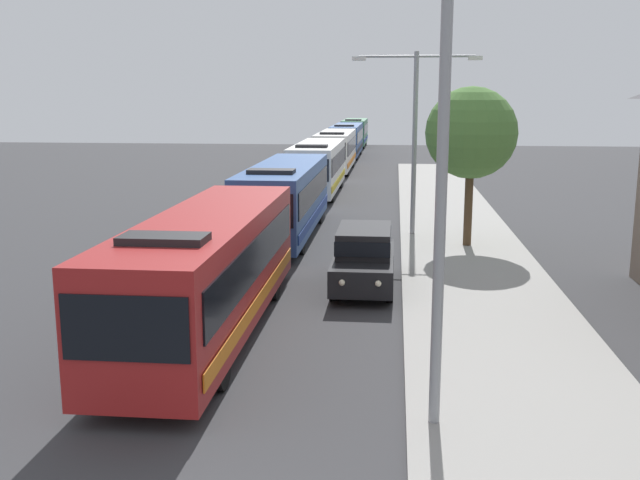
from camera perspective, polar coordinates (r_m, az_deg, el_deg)
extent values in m
cube|color=maroon|center=(18.62, -8.64, -2.15)|extent=(2.50, 11.57, 2.70)
cube|color=black|center=(18.27, -4.81, -1.19)|extent=(0.04, 10.64, 1.00)
cube|color=black|center=(18.90, -12.41, -1.00)|extent=(0.04, 10.64, 1.00)
cube|color=black|center=(13.21, -14.95, -6.69)|extent=(2.30, 0.04, 1.20)
cube|color=orange|center=(18.55, -4.72, -4.66)|extent=(0.03, 10.99, 0.36)
cube|color=black|center=(15.07, -12.06, 0.09)|extent=(1.75, 0.90, 0.16)
cylinder|color=black|center=(15.39, -7.83, -9.72)|extent=(0.28, 1.00, 1.00)
cylinder|color=black|center=(16.03, -15.59, -9.17)|extent=(0.28, 1.00, 1.00)
cylinder|color=black|center=(21.71, -3.65, -3.36)|extent=(0.28, 1.00, 1.00)
cylinder|color=black|center=(22.17, -9.27, -3.18)|extent=(0.28, 1.00, 1.00)
cube|color=#284C8C|center=(31.17, -2.72, 3.40)|extent=(2.50, 11.52, 2.70)
cube|color=black|center=(30.96, -0.39, 4.01)|extent=(0.04, 10.60, 1.00)
cube|color=black|center=(31.33, -5.03, 4.06)|extent=(0.04, 10.60, 1.00)
cube|color=black|center=(25.48, -4.65, 2.27)|extent=(2.30, 0.04, 1.20)
cube|color=navy|center=(31.12, -0.37, 1.91)|extent=(0.03, 10.95, 0.36)
cube|color=black|center=(27.60, -3.81, 5.35)|extent=(1.75, 0.90, 0.16)
cylinder|color=black|center=(27.73, -1.54, -0.10)|extent=(0.28, 1.00, 1.00)
cylinder|color=black|center=(28.09, -5.99, -0.01)|extent=(0.28, 1.00, 1.00)
cylinder|color=black|center=(34.32, -0.10, 2.12)|extent=(0.28, 1.00, 1.00)
cylinder|color=black|center=(34.61, -3.73, 2.18)|extent=(0.28, 1.00, 1.00)
cube|color=silver|center=(44.22, -0.17, 5.77)|extent=(2.50, 10.70, 2.70)
cube|color=black|center=(44.07, 1.48, 6.20)|extent=(0.04, 9.84, 1.00)
cube|color=black|center=(44.34, -1.81, 6.23)|extent=(0.04, 9.84, 1.00)
cube|color=black|center=(38.88, -1.00, 5.44)|extent=(2.30, 0.04, 1.20)
cube|color=gold|center=(44.19, 1.49, 4.72)|extent=(0.03, 10.17, 0.36)
cube|color=black|center=(40.92, -0.64, 7.33)|extent=(1.75, 0.90, 0.16)
cylinder|color=black|center=(40.97, 0.88, 3.63)|extent=(0.28, 1.00, 1.00)
cylinder|color=black|center=(41.22, -2.18, 3.67)|extent=(0.28, 1.00, 1.00)
cylinder|color=black|center=(47.16, 1.54, 4.65)|extent=(0.28, 1.00, 1.00)
cylinder|color=black|center=(47.38, -1.12, 4.68)|extent=(0.28, 1.00, 1.00)
cube|color=silver|center=(57.47, 1.23, 7.06)|extent=(2.50, 11.31, 2.70)
cube|color=black|center=(57.36, 2.51, 7.39)|extent=(0.04, 10.40, 1.00)
cube|color=black|center=(57.56, -0.04, 7.42)|extent=(0.04, 10.40, 1.00)
cube|color=black|center=(51.81, 0.72, 6.92)|extent=(2.30, 0.04, 1.20)
cube|color=orange|center=(57.45, 2.51, 6.25)|extent=(0.03, 10.74, 0.36)
cube|color=black|center=(54.01, 0.95, 8.30)|extent=(1.75, 0.90, 0.16)
cylinder|color=black|center=(54.02, 2.09, 5.50)|extent=(0.28, 1.00, 1.00)
cylinder|color=black|center=(54.20, -0.24, 5.53)|extent=(0.28, 1.00, 1.00)
cylinder|color=black|center=(60.59, 2.51, 6.13)|extent=(0.28, 1.00, 1.00)
cylinder|color=black|center=(60.76, 0.42, 6.16)|extent=(0.28, 1.00, 1.00)
cube|color=#284C8C|center=(70.49, 2.10, 7.85)|extent=(2.50, 11.98, 2.70)
cube|color=black|center=(70.40, 3.14, 8.12)|extent=(0.04, 11.02, 1.00)
cube|color=black|center=(70.57, 1.06, 8.14)|extent=(0.04, 11.02, 1.00)
cube|color=black|center=(64.49, 1.74, 7.79)|extent=(2.30, 0.04, 1.20)
cube|color=black|center=(70.47, 3.14, 7.19)|extent=(0.03, 11.38, 0.36)
cube|color=black|center=(66.83, 1.90, 8.89)|extent=(1.75, 0.90, 0.16)
cylinder|color=black|center=(66.81, 2.83, 6.62)|extent=(0.28, 1.00, 1.00)
cylinder|color=black|center=(66.97, 0.93, 6.64)|extent=(0.28, 1.00, 1.00)
cylinder|color=black|center=(73.79, 3.12, 7.06)|extent=(0.28, 1.00, 1.00)
cylinder|color=black|center=(73.93, 1.40, 7.08)|extent=(0.28, 1.00, 1.00)
cube|color=#33724C|center=(84.38, 2.73, 8.42)|extent=(2.50, 10.78, 2.70)
cube|color=black|center=(84.30, 3.60, 8.65)|extent=(0.04, 9.92, 1.00)
cube|color=black|center=(84.44, 1.86, 8.67)|extent=(0.04, 9.92, 1.00)
cube|color=black|center=(78.97, 2.51, 8.44)|extent=(2.30, 0.04, 1.20)
cube|color=navy|center=(84.36, 3.60, 7.87)|extent=(0.03, 10.24, 0.36)
cube|color=black|center=(81.09, 2.61, 9.31)|extent=(1.75, 0.90, 0.16)
cylinder|color=black|center=(81.07, 3.37, 7.44)|extent=(0.28, 1.00, 1.00)
cylinder|color=black|center=(81.19, 1.81, 7.46)|extent=(0.28, 1.00, 1.00)
cylinder|color=black|center=(87.35, 3.55, 7.72)|extent=(0.28, 1.00, 1.00)
cylinder|color=black|center=(87.47, 2.10, 7.74)|extent=(0.28, 1.00, 1.00)
cube|color=black|center=(22.92, 3.42, -2.05)|extent=(1.84, 4.88, 0.80)
cube|color=black|center=(22.90, 3.46, -0.02)|extent=(1.62, 2.83, 0.80)
cube|color=black|center=(22.90, 3.46, -0.02)|extent=(1.66, 2.93, 0.44)
sphere|color=#F9EFCC|center=(20.54, 1.72, -3.33)|extent=(0.18, 0.18, 0.18)
sphere|color=#F9EFCC|center=(20.50, 4.54, -3.40)|extent=(0.18, 0.18, 0.18)
cylinder|color=black|center=(21.59, 1.06, -3.83)|extent=(0.22, 0.70, 0.70)
cylinder|color=black|center=(21.52, 5.42, -3.93)|extent=(0.22, 0.70, 0.70)
cylinder|color=black|center=(24.52, 1.65, -1.99)|extent=(0.22, 0.70, 0.70)
cylinder|color=black|center=(24.46, 5.49, -2.07)|extent=(0.22, 0.70, 0.70)
cylinder|color=gray|center=(12.73, 9.38, 2.60)|extent=(0.20, 0.20, 7.90)
cylinder|color=gray|center=(30.92, 7.36, 7.38)|extent=(0.20, 0.20, 7.52)
cylinder|color=gray|center=(30.88, 5.29, 14.03)|extent=(2.35, 0.10, 0.10)
cube|color=silver|center=(30.91, 3.05, 13.91)|extent=(0.56, 0.28, 0.16)
cylinder|color=gray|center=(30.94, 9.77, 13.91)|extent=(2.35, 0.10, 0.10)
cube|color=silver|center=(31.03, 11.99, 13.68)|extent=(0.56, 0.28, 0.16)
cylinder|color=#4C3823|center=(29.08, 11.46, 2.48)|extent=(0.32, 0.32, 2.97)
sphere|color=#4C7A38|center=(28.79, 11.69, 8.17)|extent=(3.50, 3.50, 3.50)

